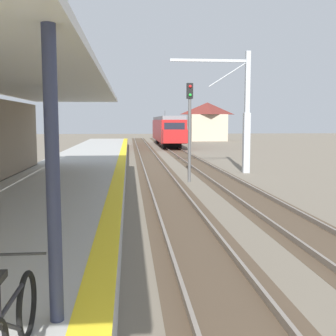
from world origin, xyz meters
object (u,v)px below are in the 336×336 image
rail_signal_post (190,122)px  catenary_pylon_far_side (242,115)px  distant_trackside_house (207,121)px  bicycle_beside_commuter (13,327)px  approaching_train (168,129)px

rail_signal_post → catenary_pylon_far_side: bearing=44.1°
rail_signal_post → distant_trackside_house: 49.02m
rail_signal_post → distant_trackside_house: distant_trackside_house is taller
bicycle_beside_commuter → rail_signal_post: (4.29, 18.11, 1.90)m
rail_signal_post → catenary_pylon_far_side: (3.82, 3.71, 0.41)m
distant_trackside_house → approaching_train: bearing=-119.3°
bicycle_beside_commuter → catenary_pylon_far_side: (8.11, 21.81, 2.31)m
bicycle_beside_commuter → catenary_pylon_far_side: bearing=69.6°
bicycle_beside_commuter → distant_trackside_house: size_ratio=0.28×
catenary_pylon_far_side → distant_trackside_house: catenary_pylon_far_side is taller
bicycle_beside_commuter → distant_trackside_house: 67.65m
rail_signal_post → distant_trackside_house: size_ratio=0.79×
bicycle_beside_commuter → catenary_pylon_far_side: size_ratio=0.24×
approaching_train → rail_signal_post: rail_signal_post is taller
approaching_train → rail_signal_post: size_ratio=3.77×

